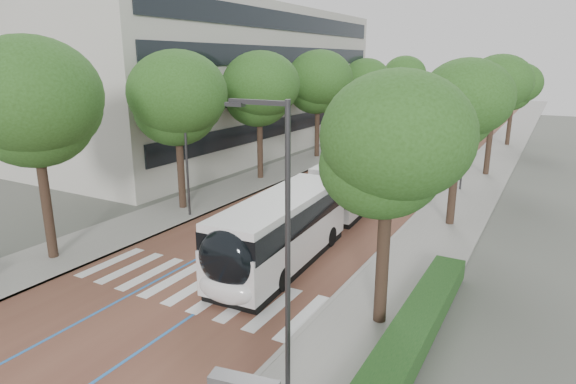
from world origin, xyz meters
name	(u,v)px	position (x,y,z in m)	size (l,w,h in m)	color
ground	(175,296)	(0.00, 0.00, 0.00)	(160.00, 160.00, 0.00)	#51544C
road	(426,145)	(0.00, 40.00, 0.01)	(11.00, 140.00, 0.02)	brown
sidewalk_left	(362,139)	(-7.50, 40.00, 0.06)	(4.00, 140.00, 0.12)	gray
sidewalk_right	(500,151)	(7.50, 40.00, 0.06)	(4.00, 140.00, 0.12)	gray
kerb_left	(377,141)	(-5.60, 40.00, 0.06)	(0.20, 140.00, 0.14)	gray
kerb_right	(481,149)	(5.60, 40.00, 0.06)	(0.20, 140.00, 0.14)	gray
zebra_crossing	(196,286)	(0.20, 1.00, 0.03)	(10.55, 3.60, 0.01)	silver
lane_line_left	(412,144)	(-1.60, 40.00, 0.02)	(0.12, 126.00, 0.01)	blue
lane_line_right	(441,146)	(1.60, 40.00, 0.02)	(0.12, 126.00, 0.01)	blue
office_building	(214,80)	(-19.47, 28.00, 7.00)	(18.11, 40.00, 14.00)	#A09E94
hedge	(402,350)	(9.10, 0.00, 0.52)	(1.20, 14.00, 0.80)	#153E17
streetlight_near	(282,232)	(6.62, -3.00, 4.82)	(1.82, 0.20, 8.00)	#333336
streetlight_far	(464,123)	(6.62, 22.00, 4.82)	(1.82, 0.20, 8.00)	#333336
lamp_post_left	(186,148)	(-6.10, 8.00, 4.12)	(0.14, 0.14, 8.00)	#333336
trees_left	(299,89)	(-7.50, 24.34, 6.64)	(6.01, 60.85, 9.46)	black
trees_right	(484,100)	(7.70, 22.77, 6.34)	(5.04, 46.94, 8.87)	black
lead_bus	(315,208)	(1.96, 8.51, 1.63)	(3.58, 18.51, 3.20)	black
bus_queued_0	(411,156)	(2.41, 24.65, 1.62)	(2.91, 12.47, 3.20)	silver
bus_queued_1	(446,134)	(2.20, 38.60, 1.62)	(3.35, 12.54, 3.20)	silver
bus_queued_2	(468,121)	(2.39, 51.01, 1.62)	(2.90, 12.47, 3.20)	silver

